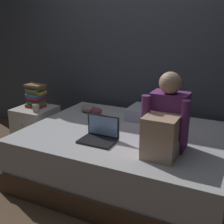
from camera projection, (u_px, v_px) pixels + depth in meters
name	position (u px, v px, depth m)	size (l,w,h in m)	color
ground_plane	(96.00, 189.00, 2.82)	(8.00, 8.00, 0.00)	brown
wall_back	(144.00, 40.00, 3.44)	(5.60, 0.10, 2.70)	#424751
bed	(127.00, 157.00, 2.91)	(2.00, 1.50, 0.53)	brown
nightstand	(36.00, 129.00, 3.60)	(0.44, 0.46, 0.56)	beige
person_sitting	(166.00, 123.00, 2.35)	(0.39, 0.44, 0.66)	#75337A
laptop	(100.00, 135.00, 2.62)	(0.32, 0.23, 0.22)	black
pillow	(155.00, 114.00, 3.14)	(0.56, 0.36, 0.13)	silver
book_stack	(35.00, 96.00, 3.50)	(0.22, 0.17, 0.28)	#9E2D28
mug	(36.00, 108.00, 3.34)	(0.08, 0.08, 0.09)	#BCB2A3
clothes_pile	(91.00, 109.00, 3.40)	(0.27, 0.15, 0.09)	#8E3D47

